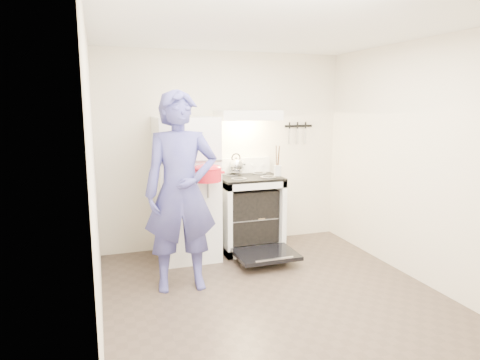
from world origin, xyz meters
The scene contains 15 objects.
floor centered at (0.00, 0.00, 0.00)m, with size 3.60×3.60×0.00m, color #493C32.
back_wall centered at (0.00, 1.80, 1.25)m, with size 3.20×0.02×2.50m, color beige.
refrigerator centered at (-0.58, 1.45, 0.85)m, with size 0.70×0.70×1.70m, color white.
stove_body centered at (0.23, 1.48, 0.46)m, with size 0.76×0.65×0.92m, color white.
cooktop centered at (0.23, 1.48, 0.94)m, with size 0.76×0.65×0.03m, color black.
backsplash centered at (0.23, 1.76, 1.05)m, with size 0.76×0.07×0.20m, color white.
oven_door centered at (0.23, 0.88, 0.12)m, with size 0.70×0.54×0.04m, color black.
oven_rack centered at (0.23, 1.48, 0.44)m, with size 0.60×0.52×0.01m, color slate.
range_hood centered at (0.23, 1.55, 1.71)m, with size 0.76×0.50×0.12m, color white.
knife_strip centered at (1.05, 1.79, 1.55)m, with size 0.40×0.02×0.03m, color black.
pizza_stone centered at (0.31, 1.38, 0.45)m, with size 0.32×0.32×0.02m, color olive.
tea_kettle centered at (0.11, 1.65, 1.09)m, with size 0.23×0.19×0.27m, color #B5B5BA, non-canonical shape.
utensil_jar centered at (0.51, 1.24, 1.05)m, with size 0.09×0.09×0.13m, color silver.
person centered at (-0.80, 0.58, 0.99)m, with size 0.72×0.48×1.99m, color navy.
dutch_oven centered at (-0.45, 0.94, 1.09)m, with size 0.38×0.31×0.24m, color red, non-canonical shape.
Camera 1 is at (-1.55, -3.51, 1.86)m, focal length 32.00 mm.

